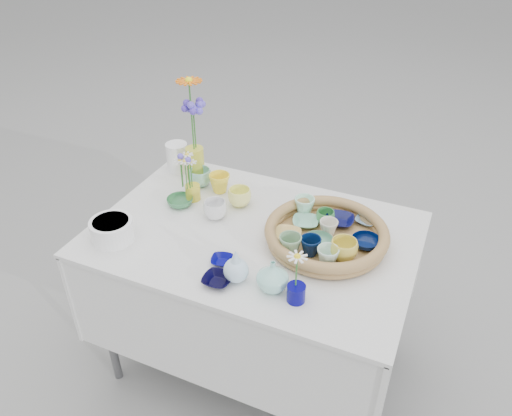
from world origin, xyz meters
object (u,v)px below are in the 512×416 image
at_px(bud_vase_seafoam, 273,276).
at_px(tall_vase_yellow, 195,163).
at_px(wicker_tray, 326,235).
at_px(display_table, 254,360).

distance_m(bud_vase_seafoam, tall_vase_yellow, 0.82).
distance_m(wicker_tray, tall_vase_yellow, 0.74).
relative_size(wicker_tray, tall_vase_yellow, 3.05).
bearing_deg(bud_vase_seafoam, tall_vase_yellow, 137.86).
bearing_deg(display_table, wicker_tray, 10.12).
distance_m(wicker_tray, bud_vase_seafoam, 0.33).
height_order(wicker_tray, bud_vase_seafoam, bud_vase_seafoam).
distance_m(display_table, tall_vase_yellow, 0.98).
xyz_separation_m(display_table, bud_vase_seafoam, (0.19, -0.27, 0.82)).
bearing_deg(display_table, tall_vase_yellow, 146.09).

